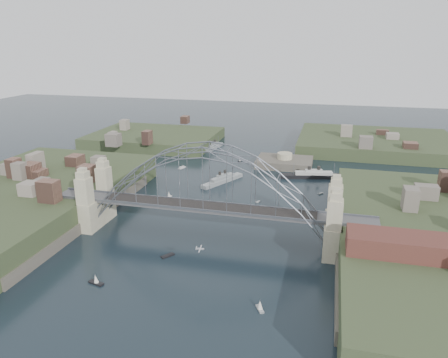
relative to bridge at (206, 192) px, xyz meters
The scene contains 23 objects.
ground 12.32m from the bridge, ahead, with size 500.00×500.00×0.00m, color black.
bridge is the anchor object (origin of this frame).
shore_west 58.25m from the bridge, behind, with size 50.50×90.00×12.00m.
shore_east 58.25m from the bridge, ahead, with size 50.50×90.00×12.00m.
headland_nw 110.41m from the bridge, 120.07° to the left, with size 60.00×45.00×9.00m, color #323F22.
headland_ne 121.38m from the bridge, 65.56° to the left, with size 70.00×55.00×9.50m, color #323F22.
fort_island 72.14m from the bridge, 80.27° to the left, with size 22.00×16.00×9.40m.
wharf_shed 46.23m from the bridge, 17.65° to the right, with size 20.00×8.00×4.00m, color #592D26.
finger_pier 49.40m from the bridge, 35.68° to the right, with size 4.00×22.00×1.40m, color #4C4B4E.
naval_cruiser_near 45.48m from the bridge, 99.25° to the left, with size 11.30×18.80×5.93m.
naval_cruiser_far 94.30m from the bridge, 104.41° to the left, with size 4.53×16.51×5.52m.
ocean_liner 62.96m from the bridge, 66.89° to the left, with size 24.86×8.82×6.07m.
aeroplane 23.50m from the bridge, 77.11° to the right, with size 1.73×3.19×0.46m.
small_boat_a 33.49m from the bridge, 129.54° to the left, with size 1.11×2.83×2.38m.
small_boat_b 31.06m from the bridge, 72.30° to the left, with size 1.32×1.91×0.45m.
small_boat_c 18.56m from the bridge, 115.14° to the right, with size 2.83×3.30×0.45m.
small_boat_d 49.95m from the bridge, 55.36° to the left, with size 1.73×1.83×0.45m.
small_boat_e 64.01m from the bridge, 115.59° to the left, with size 2.34×3.91×1.43m.
small_boat_f 51.56m from the bridge, 96.76° to the left, with size 1.70×1.05×1.43m.
small_boat_g 35.60m from the bridge, 56.20° to the right, with size 2.04×2.70×2.38m.
small_boat_h 73.15m from the bridge, 95.48° to the left, with size 1.61×1.60×2.38m.
small_boat_i 34.38m from the bridge, 31.01° to the left, with size 2.44×1.79×0.45m.
small_boat_j 33.96m from the bridge, 120.45° to the right, with size 3.66×1.99×2.38m.
Camera 1 is at (29.18, -96.49, 48.85)m, focal length 34.13 mm.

